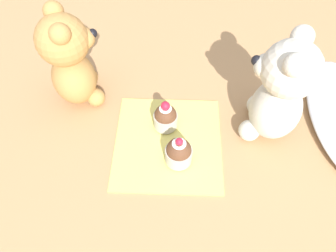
# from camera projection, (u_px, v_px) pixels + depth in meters

# --- Properties ---
(ground_plane) EXTENTS (4.00, 4.00, 0.00)m
(ground_plane) POSITION_uv_depth(u_px,v_px,m) (168.00, 143.00, 0.66)
(ground_plane) COLOR tan
(knitted_placemat) EXTENTS (0.23, 0.21, 0.01)m
(knitted_placemat) POSITION_uv_depth(u_px,v_px,m) (168.00, 142.00, 0.66)
(knitted_placemat) COLOR #E0D166
(knitted_placemat) RESTS_ON ground_plane
(teddy_bear_cream) EXTENTS (0.14, 0.13, 0.23)m
(teddy_bear_cream) POSITION_uv_depth(u_px,v_px,m) (280.00, 92.00, 0.60)
(teddy_bear_cream) COLOR beige
(teddy_bear_cream) RESTS_ON ground_plane
(teddy_bear_tan) EXTENTS (0.13, 0.13, 0.22)m
(teddy_bear_tan) POSITION_uv_depth(u_px,v_px,m) (70.00, 60.00, 0.65)
(teddy_bear_tan) COLOR #B78447
(teddy_bear_tan) RESTS_ON ground_plane
(cupcake_near_cream_bear) EXTENTS (0.05, 0.05, 0.07)m
(cupcake_near_cream_bear) POSITION_uv_depth(u_px,v_px,m) (179.00, 152.00, 0.61)
(cupcake_near_cream_bear) COLOR #B2ADA3
(cupcake_near_cream_bear) RESTS_ON knitted_placemat
(cupcake_near_tan_bear) EXTENTS (0.05, 0.05, 0.07)m
(cupcake_near_tan_bear) POSITION_uv_depth(u_px,v_px,m) (166.00, 117.00, 0.66)
(cupcake_near_tan_bear) COLOR #B2ADA3
(cupcake_near_tan_bear) RESTS_ON knitted_placemat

